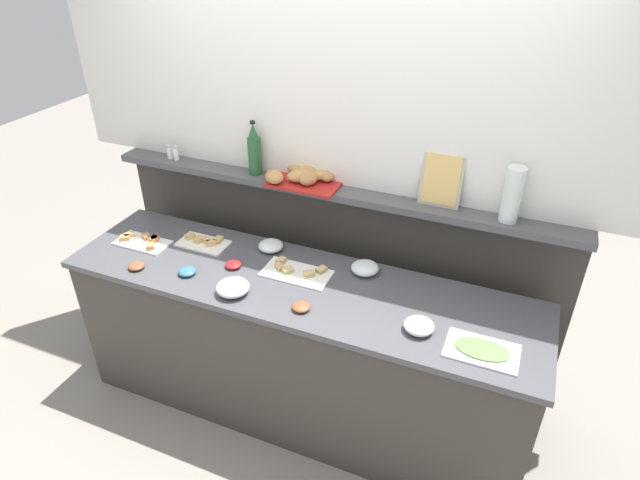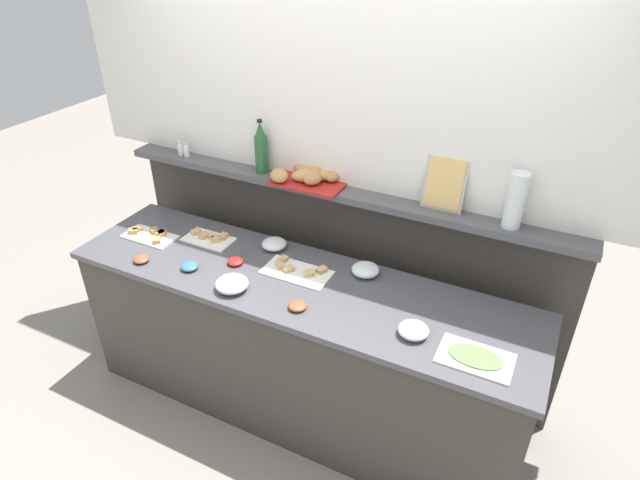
# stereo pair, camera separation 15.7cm
# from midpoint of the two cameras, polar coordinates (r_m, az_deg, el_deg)

# --- Properties ---
(ground_plane) EXTENTS (12.00, 12.00, 0.00)m
(ground_plane) POSITION_cam_midpoint_polar(r_m,az_deg,el_deg) (3.84, 0.46, -10.98)
(ground_plane) COLOR gray
(buffet_counter) EXTENTS (2.57, 0.67, 0.94)m
(buffet_counter) POSITION_cam_midpoint_polar(r_m,az_deg,el_deg) (3.12, -3.78, -11.47)
(buffet_counter) COLOR #3D3833
(buffet_counter) RESTS_ON ground_plane
(back_ledge_unit) EXTENTS (2.74, 0.22, 1.29)m
(back_ledge_unit) POSITION_cam_midpoint_polar(r_m,az_deg,el_deg) (3.35, -0.06, -3.36)
(back_ledge_unit) COLOR #3D3833
(back_ledge_unit) RESTS_ON ground_plane
(upper_wall_panel) EXTENTS (3.34, 0.08, 1.31)m
(upper_wall_panel) POSITION_cam_midpoint_polar(r_m,az_deg,el_deg) (2.85, 0.12, 18.33)
(upper_wall_panel) COLOR white
(upper_wall_panel) RESTS_ON back_ledge_unit
(sandwich_platter_side) EXTENTS (0.37, 0.19, 0.04)m
(sandwich_platter_side) POSITION_cam_midpoint_polar(r_m,az_deg,el_deg) (2.88, -4.09, -3.41)
(sandwich_platter_side) COLOR white
(sandwich_platter_side) RESTS_ON buffet_counter
(sandwich_platter_front) EXTENTS (0.32, 0.16, 0.04)m
(sandwich_platter_front) POSITION_cam_midpoint_polar(r_m,az_deg,el_deg) (3.33, -19.56, -0.12)
(sandwich_platter_front) COLOR white
(sandwich_platter_front) RESTS_ON buffet_counter
(sandwich_platter_rear) EXTENTS (0.30, 0.17, 0.04)m
(sandwich_platter_rear) POSITION_cam_midpoint_polar(r_m,az_deg,el_deg) (3.21, -13.60, -0.25)
(sandwich_platter_rear) COLOR white
(sandwich_platter_rear) RESTS_ON buffet_counter
(cold_cuts_platter) EXTENTS (0.32, 0.20, 0.02)m
(cold_cuts_platter) POSITION_cam_midpoint_polar(r_m,az_deg,el_deg) (2.49, 15.06, -11.25)
(cold_cuts_platter) COLOR white
(cold_cuts_platter) RESTS_ON buffet_counter
(glass_bowl_large) EXTENTS (0.17, 0.17, 0.07)m
(glass_bowl_large) POSITION_cam_midpoint_polar(r_m,az_deg,el_deg) (2.77, -10.84, -5.03)
(glass_bowl_large) COLOR silver
(glass_bowl_large) RESTS_ON buffet_counter
(glass_bowl_medium) EXTENTS (0.15, 0.15, 0.06)m
(glass_bowl_medium) POSITION_cam_midpoint_polar(r_m,az_deg,el_deg) (2.88, 3.23, -3.05)
(glass_bowl_medium) COLOR silver
(glass_bowl_medium) RESTS_ON buffet_counter
(glass_bowl_small) EXTENTS (0.14, 0.14, 0.06)m
(glass_bowl_small) POSITION_cam_midpoint_polar(r_m,az_deg,el_deg) (3.08, -6.70, -0.67)
(glass_bowl_small) COLOR silver
(glass_bowl_small) RESTS_ON buffet_counter
(glass_bowl_extra) EXTENTS (0.14, 0.14, 0.06)m
(glass_bowl_extra) POSITION_cam_midpoint_polar(r_m,az_deg,el_deg) (2.53, 8.70, -9.07)
(glass_bowl_extra) COLOR silver
(glass_bowl_extra) RESTS_ON buffet_counter
(condiment_bowl_dark) EXTENTS (0.10, 0.10, 0.03)m
(condiment_bowl_dark) POSITION_cam_midpoint_polar(r_m,az_deg,el_deg) (2.97, -15.38, -3.26)
(condiment_bowl_dark) COLOR teal
(condiment_bowl_dark) RESTS_ON buffet_counter
(condiment_bowl_red) EXTENTS (0.09, 0.09, 0.03)m
(condiment_bowl_red) POSITION_cam_midpoint_polar(r_m,az_deg,el_deg) (2.97, -10.68, -2.60)
(condiment_bowl_red) COLOR red
(condiment_bowl_red) RESTS_ON buffet_counter
(condiment_bowl_teal) EXTENTS (0.09, 0.09, 0.03)m
(condiment_bowl_teal) POSITION_cam_midpoint_polar(r_m,az_deg,el_deg) (2.63, -3.72, -7.11)
(condiment_bowl_teal) COLOR brown
(condiment_bowl_teal) RESTS_ON buffet_counter
(condiment_bowl_cream) EXTENTS (0.09, 0.09, 0.03)m
(condiment_bowl_cream) POSITION_cam_midpoint_polar(r_m,az_deg,el_deg) (3.10, -20.27, -2.63)
(condiment_bowl_cream) COLOR brown
(condiment_bowl_cream) RESTS_ON buffet_counter
(wine_bottle_green) EXTENTS (0.08, 0.08, 0.32)m
(wine_bottle_green) POSITION_cam_midpoint_polar(r_m,az_deg,el_deg) (3.12, -8.43, 9.36)
(wine_bottle_green) COLOR #23562D
(wine_bottle_green) RESTS_ON back_ledge_unit
(salt_shaker) EXTENTS (0.03, 0.03, 0.09)m
(salt_shaker) POSITION_cam_midpoint_polar(r_m,az_deg,el_deg) (3.48, -16.93, 8.91)
(salt_shaker) COLOR white
(salt_shaker) RESTS_ON back_ledge_unit
(pepper_shaker) EXTENTS (0.03, 0.03, 0.09)m
(pepper_shaker) POSITION_cam_midpoint_polar(r_m,az_deg,el_deg) (3.45, -16.35, 8.83)
(pepper_shaker) COLOR white
(pepper_shaker) RESTS_ON back_ledge_unit
(bread_basket) EXTENTS (0.43, 0.31, 0.08)m
(bread_basket) POSITION_cam_midpoint_polar(r_m,az_deg,el_deg) (3.03, -3.13, 6.81)
(bread_basket) COLOR #B2231E
(bread_basket) RESTS_ON back_ledge_unit
(framed_picture) EXTENTS (0.21, 0.07, 0.28)m
(framed_picture) POSITION_cam_midpoint_polar(r_m,az_deg,el_deg) (2.79, 11.20, 6.28)
(framed_picture) COLOR #B2AD9E
(framed_picture) RESTS_ON back_ledge_unit
(water_carafe) EXTENTS (0.09, 0.09, 0.28)m
(water_carafe) POSITION_cam_midpoint_polar(r_m,az_deg,el_deg) (2.72, 18.20, 4.56)
(water_carafe) COLOR silver
(water_carafe) RESTS_ON back_ledge_unit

